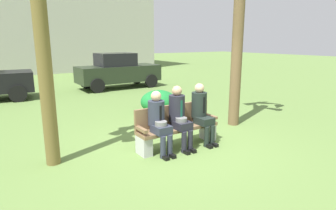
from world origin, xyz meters
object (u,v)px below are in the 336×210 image
Objects in this scene: park_bench at (177,127)px; seated_man_left at (159,119)px; seated_man_middle at (179,114)px; building_backdrop at (64,10)px; parked_car_far at (118,71)px; shrub_near_bench at (159,102)px; seated_man_right at (201,110)px.

park_bench is 1.48× the size of seated_man_left.
seated_man_left reaches higher than park_bench.
seated_man_middle is at bearing -102.63° from park_bench.
building_backdrop is (2.66, 19.25, 3.88)m from seated_man_middle.
building_backdrop reaches higher than parked_car_far.
park_bench is 2.97m from shrub_near_bench.
shrub_near_bench is (1.23, 2.84, -0.38)m from seated_man_middle.
parked_car_far is (2.16, 8.08, 0.10)m from seated_man_middle.
parked_car_far reaches higher than shrub_near_bench.
shrub_near_bench is 17.01m from building_backdrop.
park_bench is at bearing 13.92° from seated_man_left.
seated_man_right is at bearing 0.54° from seated_man_middle.
building_backdrop is (0.50, 11.17, 3.78)m from parked_car_far.
building_backdrop is at bearing 87.42° from parked_car_far.
park_bench is at bearing -105.01° from parked_car_far.
seated_man_right is at bearing -11.81° from park_bench.
seated_man_right is (1.12, 0.01, 0.03)m from seated_man_left.
shrub_near_bench is at bearing -100.04° from parked_car_far.
seated_man_middle is 0.34× the size of parked_car_far.
seated_man_right is 8.22m from parked_car_far.
parked_car_far is (2.67, 8.08, 0.13)m from seated_man_left.
parked_car_far is at bearing 74.99° from park_bench.
building_backdrop reaches higher than park_bench.
seated_man_middle is at bearing -97.88° from building_backdrop.
seated_man_middle is 19.82m from building_backdrop.
seated_man_middle is 8.36m from parked_car_far.
shrub_near_bench is at bearing 66.05° from park_bench.
seated_man_left is at bearing -179.33° from seated_man_middle.
seated_man_middle is 1.00× the size of seated_man_right.
seated_man_middle is at bearing -179.46° from seated_man_right.
seated_man_middle reaches higher than park_bench.
parked_car_far reaches higher than seated_man_left.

